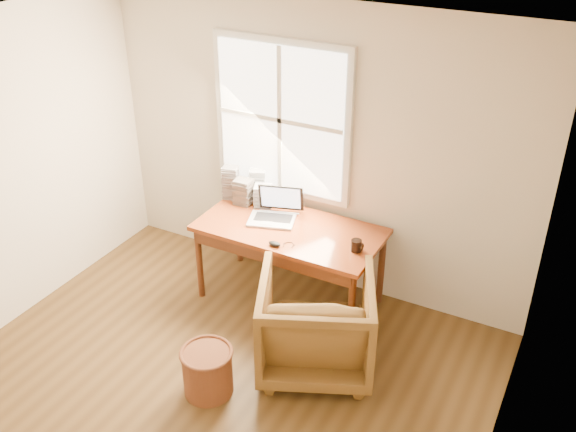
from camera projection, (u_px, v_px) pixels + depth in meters
name	position (u px, v px, depth m)	size (l,w,h in m)	color
room_shell	(165.00, 266.00, 4.00)	(4.04, 4.54, 2.64)	#553B1D
desk	(290.00, 230.00, 5.54)	(1.60, 0.80, 0.04)	brown
armchair	(316.00, 323.00, 4.95)	(0.86, 0.89, 0.81)	brown
wicker_stool	(208.00, 372.00, 4.79)	(0.37, 0.37, 0.37)	brown
laptop	(271.00, 207.00, 5.56)	(0.38, 0.40, 0.29)	silver
mouse	(275.00, 244.00, 5.27)	(0.11, 0.06, 0.04)	black
coffee_mug	(356.00, 246.00, 5.19)	(0.09, 0.09, 0.10)	black
cd_stack_a	(258.00, 184.00, 5.95)	(0.15, 0.13, 0.29)	silver
cd_stack_b	(243.00, 192.00, 5.86)	(0.16, 0.14, 0.24)	#28282D
cd_stack_c	(231.00, 182.00, 5.95)	(0.14, 0.12, 0.31)	#9695A1
cd_stack_d	(263.00, 196.00, 5.84)	(0.16, 0.14, 0.20)	silver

